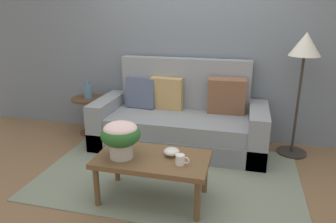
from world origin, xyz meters
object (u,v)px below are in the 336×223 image
Objects in this scene: coffee_mug at (181,160)px; table_vase at (88,91)px; coffee_table at (152,162)px; potted_plant at (121,135)px; snack_bowl at (172,152)px; floor_lamp at (304,58)px; couch at (180,121)px; side_table at (89,109)px.

table_vase reaches higher than coffee_mug.
potted_plant is at bearing -165.39° from coffee_table.
potted_plant is at bearing -161.73° from snack_bowl.
coffee_table is 0.70× the size of floor_lamp.
couch is 6.07× the size of potted_plant.
coffee_mug is (0.29, -1.34, 0.15)m from couch.
potted_plant is 0.48m from snack_bowl.
table_vase is at bearing 134.68° from coffee_table.
side_table is (-1.35, 1.36, -0.02)m from coffee_table.
coffee_mug is (1.63, -1.43, 0.11)m from side_table.
side_table is at bearing 150.57° from table_vase.
side_table is 2.17m from coffee_mug.
floor_lamp is 1.94m from coffee_mug.
table_vase reaches higher than coffee_table.
floor_lamp is 2.24m from potted_plant.
couch reaches higher than table_vase.
floor_lamp reaches higher than side_table.
couch is at bearing -176.07° from floor_lamp.
side_table is 3.57× the size of snack_bowl.
potted_plant reaches higher than coffee_table.
snack_bowl is (-0.11, 0.15, -0.01)m from coffee_mug.
snack_bowl is at bearing 18.27° from potted_plant.
table_vase is (-1.49, 1.27, 0.15)m from snack_bowl.
coffee_mug is at bearing -41.53° from table_vase.
potted_plant is at bearing -139.00° from floor_lamp.
table_vase is at bearing -179.81° from floor_lamp.
potted_plant reaches higher than side_table.
side_table is (-1.34, 0.10, 0.03)m from couch.
coffee_table is at bearing 164.37° from coffee_mug.
snack_bowl is at bearing -40.36° from side_table.
table_vase is at bearing 138.47° from coffee_mug.
side_table is at bearing 139.64° from snack_bowl.
floor_lamp reaches higher than coffee_mug.
couch reaches higher than coffee_mug.
coffee_table is 1.91m from table_vase.
potted_plant is 1.77m from table_vase.
couch is 1.34m from side_table.
floor_lamp is 4.16× the size of potted_plant.
floor_lamp is 1.90m from snack_bowl.
snack_bowl is 1.97m from table_vase.
snack_bowl is (-1.21, -1.28, -0.71)m from floor_lamp.
potted_plant is (1.08, -1.43, 0.28)m from side_table.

